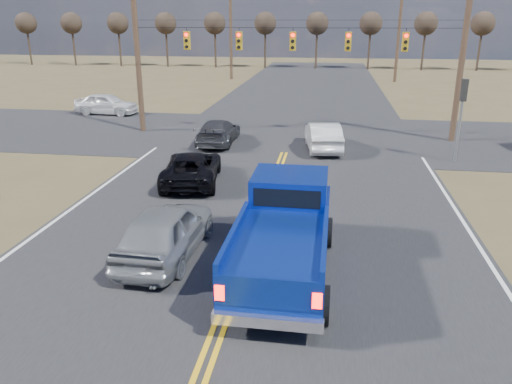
# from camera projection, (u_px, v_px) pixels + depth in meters

# --- Properties ---
(ground) EXTENTS (160.00, 160.00, 0.00)m
(ground) POSITION_uv_depth(u_px,v_px,m) (231.00, 296.00, 12.30)
(ground) COLOR brown
(ground) RESTS_ON ground
(road_main) EXTENTS (14.00, 120.00, 0.02)m
(road_main) POSITION_uv_depth(u_px,v_px,m) (276.00, 176.00, 21.64)
(road_main) COLOR #28282B
(road_main) RESTS_ON ground
(road_cross) EXTENTS (120.00, 12.00, 0.02)m
(road_cross) POSITION_uv_depth(u_px,v_px,m) (291.00, 136.00, 29.12)
(road_cross) COLOR #28282B
(road_cross) RESTS_ON ground
(signal_gantry) EXTENTS (19.60, 4.83, 10.00)m
(signal_gantry) POSITION_uv_depth(u_px,v_px,m) (302.00, 46.00, 27.18)
(signal_gantry) COLOR #473323
(signal_gantry) RESTS_ON ground
(utility_poles) EXTENTS (19.60, 58.32, 10.00)m
(utility_poles) POSITION_uv_depth(u_px,v_px,m) (291.00, 43.00, 26.46)
(utility_poles) COLOR #473323
(utility_poles) RESTS_ON ground
(treeline) EXTENTS (87.00, 117.80, 7.40)m
(treeline) POSITION_uv_depth(u_px,v_px,m) (303.00, 30.00, 35.62)
(treeline) COLOR #33261C
(treeline) RESTS_ON ground
(pickup_truck) EXTENTS (2.55, 6.26, 2.34)m
(pickup_truck) POSITION_uv_depth(u_px,v_px,m) (284.00, 233.00, 13.09)
(pickup_truck) COLOR black
(pickup_truck) RESTS_ON ground
(silver_suv) EXTENTS (1.99, 4.62, 1.55)m
(silver_suv) POSITION_uv_depth(u_px,v_px,m) (166.00, 230.00, 14.15)
(silver_suv) COLOR gray
(silver_suv) RESTS_ON ground
(black_suv) EXTENTS (2.81, 4.94, 1.30)m
(black_suv) POSITION_uv_depth(u_px,v_px,m) (192.00, 168.00, 20.60)
(black_suv) COLOR black
(black_suv) RESTS_ON ground
(white_car_queue) EXTENTS (2.14, 4.62, 1.47)m
(white_car_queue) POSITION_uv_depth(u_px,v_px,m) (323.00, 136.00, 25.78)
(white_car_queue) COLOR #BABABA
(white_car_queue) RESTS_ON ground
(dgrey_car_queue) EXTENTS (1.91, 4.56, 1.32)m
(dgrey_car_queue) POSITION_uv_depth(u_px,v_px,m) (218.00, 132.00, 27.08)
(dgrey_car_queue) COLOR #36373C
(dgrey_car_queue) RESTS_ON ground
(cross_car_west) EXTENTS (2.07, 4.55, 1.51)m
(cross_car_west) POSITION_uv_depth(u_px,v_px,m) (106.00, 104.00, 35.41)
(cross_car_west) COLOR white
(cross_car_west) RESTS_ON ground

